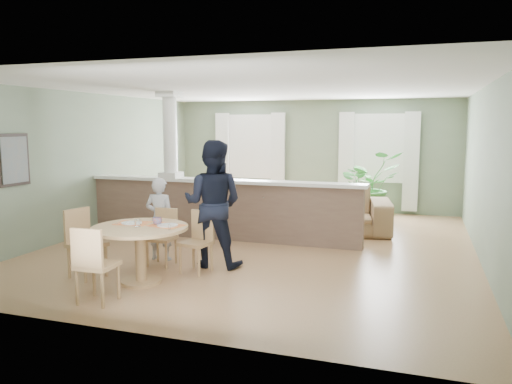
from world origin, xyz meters
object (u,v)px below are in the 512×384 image
(dining_table, at_px, (141,238))
(chair_far_boy, at_px, (164,234))
(child_person, at_px, (160,219))
(chair_near, at_px, (93,262))
(man_person, at_px, (213,204))
(chair_far_man, at_px, (199,238))
(sofa, at_px, (309,208))
(chair_side, at_px, (83,240))
(houseplant, at_px, (368,185))

(dining_table, bearing_deg, chair_far_boy, 100.15)
(chair_far_boy, height_order, child_person, child_person)
(chair_near, xyz_separation_m, man_person, (0.67, 1.95, 0.43))
(dining_table, distance_m, chair_far_man, 0.90)
(chair_far_boy, bearing_deg, sofa, 62.38)
(sofa, distance_m, chair_near, 5.04)
(man_person, bearing_deg, chair_far_man, 70.32)
(child_person, bearing_deg, man_person, 173.92)
(sofa, relative_size, chair_side, 3.32)
(chair_far_boy, distance_m, child_person, 0.32)
(dining_table, bearing_deg, chair_far_man, 56.25)
(chair_near, xyz_separation_m, child_person, (-0.24, 1.99, 0.14))
(sofa, height_order, chair_side, chair_side)
(sofa, bearing_deg, chair_far_boy, -126.52)
(sofa, bearing_deg, child_person, -130.80)
(chair_side, bearing_deg, chair_far_man, -46.46)
(sofa, height_order, dining_table, sofa)
(chair_near, height_order, child_person, child_person)
(chair_near, relative_size, child_person, 0.72)
(houseplant, distance_m, man_person, 4.94)
(sofa, height_order, man_person, man_person)
(chair_near, distance_m, man_person, 2.10)
(man_person, bearing_deg, child_person, -7.21)
(chair_near, bearing_deg, sofa, -109.45)
(chair_side, bearing_deg, sofa, -14.77)
(houseplant, distance_m, child_person, 5.30)
(chair_far_boy, bearing_deg, houseplant, 61.76)
(chair_far_man, distance_m, chair_side, 1.58)
(houseplant, height_order, chair_far_boy, houseplant)
(child_person, bearing_deg, chair_far_man, 152.56)
(man_person, bearing_deg, chair_side, 31.23)
(dining_table, relative_size, child_person, 0.98)
(child_person, xyz_separation_m, man_person, (0.91, -0.04, 0.29))
(chair_far_boy, height_order, chair_side, chair_side)
(chair_far_boy, bearing_deg, man_person, 11.96)
(chair_far_man, bearing_deg, chair_far_boy, 175.80)
(sofa, distance_m, chair_side, 4.56)
(child_person, bearing_deg, dining_table, 103.46)
(houseplant, height_order, dining_table, houseplant)
(dining_table, xyz_separation_m, chair_far_boy, (-0.16, 0.90, -0.14))
(chair_far_boy, relative_size, chair_near, 0.91)
(child_person, distance_m, man_person, 0.96)
(chair_far_man, bearing_deg, child_person, 165.69)
(chair_far_boy, bearing_deg, chair_far_man, -14.40)
(sofa, bearing_deg, chair_side, -129.63)
(child_person, bearing_deg, chair_far_boy, 126.47)
(chair_far_man, xyz_separation_m, chair_side, (-1.40, -0.74, 0.04))
(houseplant, distance_m, chair_side, 6.55)
(chair_far_boy, distance_m, chair_far_man, 0.67)
(dining_table, xyz_separation_m, man_person, (0.58, 1.06, 0.33))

